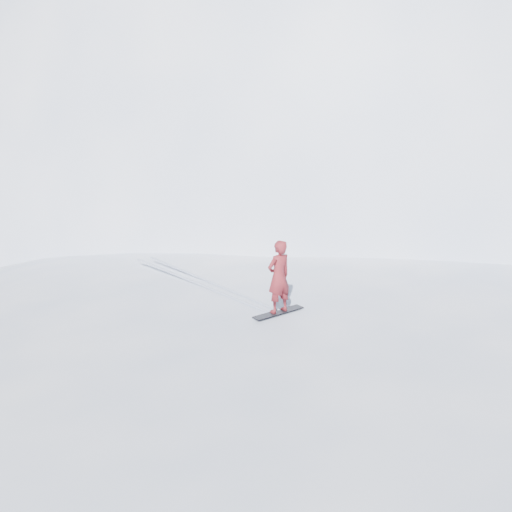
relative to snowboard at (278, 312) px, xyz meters
The scene contains 8 objects.
ground 3.45m from the snowboard, 49.65° to the right, with size 400.00×400.00×0.00m, color white.
near_ridge 3.72m from the snowboard, 23.23° to the left, with size 36.00×28.00×4.80m, color white.
summit_peak 33.83m from the snowboard, 45.62° to the left, with size 60.00×56.00×56.00m, color white.
peak_shoulder 21.65m from the snowboard, 57.37° to the left, with size 28.00×24.00×18.00m, color white.
wind_bumps 2.64m from the snowboard, 12.72° to the left, with size 16.00×14.40×1.00m.
snowboard is the anchor object (origin of this frame).
snowboarder 0.84m from the snowboard, ahead, with size 0.61×0.40×1.66m, color maroon.
board_tracks 3.11m from the snowboard, 99.68° to the left, with size 1.35×5.95×0.04m.
Camera 1 is at (-8.20, -8.30, 6.98)m, focal length 40.00 mm.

